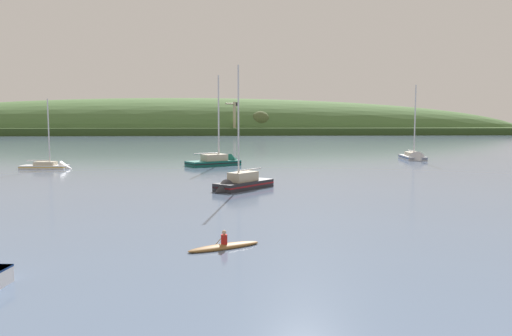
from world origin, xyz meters
TOP-DOWN VIEW (x-y plane):
  - far_shoreline_hill at (-7.84, 279.90)m, footprint 522.85×135.24m
  - dockside_crane at (13.57, 237.73)m, footprint 7.44×8.92m
  - sailboat_near_mooring at (27.59, 68.87)m, footprint 4.71×8.99m
  - sailboat_midwater_white at (-5.32, 63.11)m, footprint 9.10×6.55m
  - sailboat_far_left at (-5.32, 36.88)m, footprint 6.72×6.62m
  - sailboat_outer_reach at (-28.34, 60.79)m, footprint 6.96×3.08m
  - canoe_with_paddler at (-8.28, 15.99)m, footprint 3.88×2.15m

SIDE VIEW (x-z plane):
  - sailboat_outer_reach at x=-28.34m, z-range -5.21..5.37m
  - canoe_with_paddler at x=-8.28m, z-range -0.41..0.61m
  - far_shoreline_hill at x=-7.84m, z-range -20.36..20.67m
  - sailboat_near_mooring at x=27.59m, z-range -6.72..7.14m
  - sailboat_far_left at x=-5.32m, z-range -5.91..6.49m
  - sailboat_midwater_white at x=-5.32m, z-range -6.89..7.53m
  - dockside_crane at x=13.57m, z-range -0.70..16.00m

